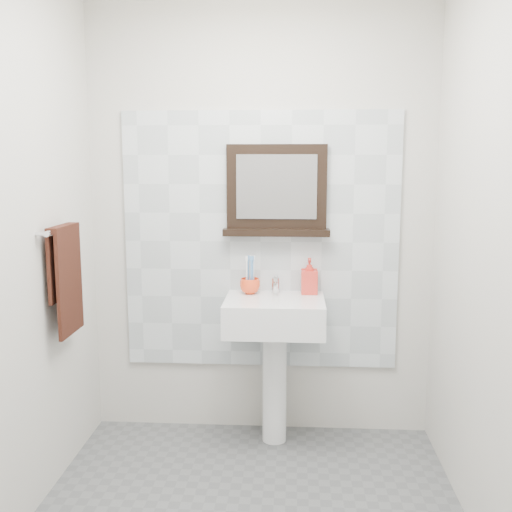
{
  "coord_description": "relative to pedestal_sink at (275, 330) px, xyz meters",
  "views": [
    {
      "loc": [
        0.2,
        -2.37,
        1.62
      ],
      "look_at": [
        0.01,
        0.55,
        1.15
      ],
      "focal_mm": 42.0,
      "sensor_mm": 36.0,
      "label": 1
    }
  ],
  "objects": [
    {
      "name": "back_wall",
      "position": [
        -0.09,
        0.23,
        0.57
      ],
      "size": [
        2.0,
        0.01,
        2.5
      ],
      "primitive_type": "cube",
      "color": "beige",
      "rests_on": "ground"
    },
    {
      "name": "front_wall",
      "position": [
        -0.09,
        -1.97,
        0.57
      ],
      "size": [
        2.0,
        0.01,
        2.5
      ],
      "primitive_type": "cube",
      "color": "beige",
      "rests_on": "ground"
    },
    {
      "name": "left_wall",
      "position": [
        -1.09,
        -0.87,
        0.57
      ],
      "size": [
        0.01,
        2.2,
        2.5
      ],
      "primitive_type": "cube",
      "color": "beige",
      "rests_on": "ground"
    },
    {
      "name": "right_wall",
      "position": [
        0.91,
        -0.87,
        0.57
      ],
      "size": [
        0.01,
        2.2,
        2.5
      ],
      "primitive_type": "cube",
      "color": "beige",
      "rests_on": "ground"
    },
    {
      "name": "splashback",
      "position": [
        -0.09,
        0.21,
        0.47
      ],
      "size": [
        1.6,
        0.02,
        1.5
      ],
      "primitive_type": "cube",
      "color": "silver",
      "rests_on": "back_wall"
    },
    {
      "name": "pedestal_sink",
      "position": [
        0.0,
        0.0,
        0.0
      ],
      "size": [
        0.55,
        0.44,
        0.96
      ],
      "color": "white",
      "rests_on": "ground"
    },
    {
      "name": "toothbrush_cup",
      "position": [
        -0.15,
        0.11,
        0.23
      ],
      "size": [
        0.14,
        0.14,
        0.09
      ],
      "primitive_type": "imported",
      "rotation": [
        0.0,
        0.0,
        -0.21
      ],
      "color": "#FF471E",
      "rests_on": "pedestal_sink"
    },
    {
      "name": "toothbrushes",
      "position": [
        -0.14,
        0.11,
        0.31
      ],
      "size": [
        0.05,
        0.04,
        0.21
      ],
      "color": "white",
      "rests_on": "toothbrush_cup"
    },
    {
      "name": "soap_dispenser",
      "position": [
        0.19,
        0.14,
        0.29
      ],
      "size": [
        0.1,
        0.1,
        0.21
      ],
      "primitive_type": "imported",
      "rotation": [
        0.0,
        0.0,
        0.03
      ],
      "color": "red",
      "rests_on": "pedestal_sink"
    },
    {
      "name": "framed_mirror",
      "position": [
        0.0,
        0.19,
        0.76
      ],
      "size": [
        0.61,
        0.11,
        0.52
      ],
      "color": "black",
      "rests_on": "back_wall"
    },
    {
      "name": "towel_bar",
      "position": [
        -1.04,
        -0.38,
        0.61
      ],
      "size": [
        0.07,
        0.4,
        0.03
      ],
      "color": "silver",
      "rests_on": "left_wall"
    },
    {
      "name": "hand_towel",
      "position": [
        -1.03,
        -0.38,
        0.4
      ],
      "size": [
        0.06,
        0.3,
        0.55
      ],
      "color": "black",
      "rests_on": "towel_bar"
    }
  ]
}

